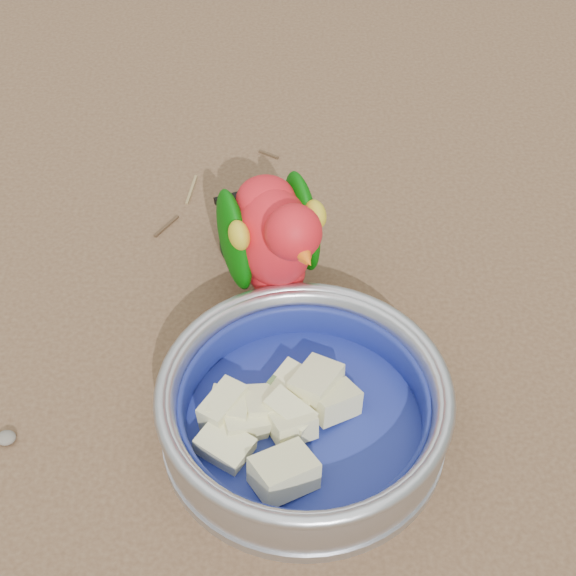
{
  "coord_description": "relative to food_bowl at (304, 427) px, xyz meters",
  "views": [
    {
      "loc": [
        0.1,
        -0.38,
        0.63
      ],
      "look_at": [
        0.1,
        0.15,
        0.08
      ],
      "focal_mm": 55.0,
      "sensor_mm": 36.0,
      "label": 1
    }
  ],
  "objects": [
    {
      "name": "ground",
      "position": [
        -0.11,
        -0.06,
        -0.01
      ],
      "size": [
        60.0,
        60.0,
        0.0
      ],
      "primitive_type": "plane",
      "color": "brown"
    },
    {
      "name": "food_bowl",
      "position": [
        0.0,
        0.0,
        0.0
      ],
      "size": [
        0.24,
        0.24,
        0.02
      ],
      "primitive_type": "cylinder",
      "color": "#B2B2BA",
      "rests_on": "ground"
    },
    {
      "name": "bowl_wall",
      "position": [
        0.0,
        0.0,
        0.03
      ],
      "size": [
        0.24,
        0.24,
        0.04
      ],
      "primitive_type": null,
      "color": "#B2B2BA",
      "rests_on": "food_bowl"
    },
    {
      "name": "fruit_wedges",
      "position": [
        0.0,
        0.0,
        0.02
      ],
      "size": [
        0.14,
        0.14,
        0.03
      ],
      "primitive_type": null,
      "color": "beige",
      "rests_on": "food_bowl"
    },
    {
      "name": "lory_parrot",
      "position": [
        -0.03,
        0.15,
        0.07
      ],
      "size": [
        0.15,
        0.21,
        0.15
      ],
      "primitive_type": null,
      "rotation": [
        0.0,
        0.0,
        -2.76
      ],
      "color": "red",
      "rests_on": "ground"
    },
    {
      "name": "ground_debris",
      "position": [
        -0.11,
        -0.01,
        -0.01
      ],
      "size": [
        0.9,
        0.8,
        0.01
      ],
      "primitive_type": null,
      "color": "olive",
      "rests_on": "ground"
    }
  ]
}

